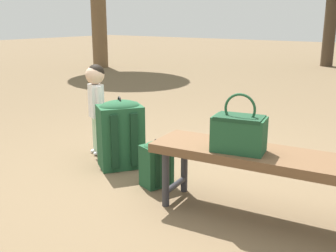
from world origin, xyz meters
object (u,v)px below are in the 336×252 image
object	(u,v)px
handbag	(239,132)
child_standing	(96,95)
backpack_small	(156,162)
backpack_large	(120,132)
park_bench	(276,163)

from	to	relation	value
handbag	child_standing	world-z (taller)	child_standing
child_standing	backpack_small	world-z (taller)	child_standing
backpack_large	child_standing	bearing A→B (deg)	-16.76
park_bench	handbag	world-z (taller)	handbag
child_standing	backpack_small	bearing A→B (deg)	163.40
backpack_small	child_standing	bearing A→B (deg)	-16.60
backpack_small	handbag	bearing A→B (deg)	171.30
handbag	backpack_large	xyz separation A→B (m)	(1.24, -0.26, -0.27)
handbag	child_standing	xyz separation A→B (m)	(1.64, -0.38, -0.01)
handbag	backpack_small	distance (m)	0.84
park_bench	child_standing	distance (m)	1.88
park_bench	backpack_small	bearing A→B (deg)	-1.28
child_standing	park_bench	bearing A→B (deg)	171.07
backpack_large	backpack_small	size ratio (longest dim) A/B	1.66
handbag	backpack_small	world-z (taller)	handbag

